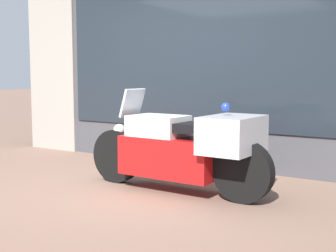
{
  "coord_description": "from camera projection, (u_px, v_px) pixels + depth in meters",
  "views": [
    {
      "loc": [
        3.43,
        -4.01,
        1.32
      ],
      "look_at": [
        0.28,
        0.88,
        0.67
      ],
      "focal_mm": 50.0,
      "sensor_mm": 36.0,
      "label": 1
    }
  ],
  "objects": [
    {
      "name": "ground_plane",
      "position": [
        106.0,
        190.0,
        5.34
      ],
      "size": [
        60.0,
        60.0,
        0.0
      ],
      "primitive_type": "plane",
      "color": "#7A5B4C"
    },
    {
      "name": "shop_building",
      "position": [
        167.0,
        36.0,
        7.05
      ],
      "size": [
        6.45,
        0.55,
        3.77
      ],
      "color": "#424247",
      "rests_on": "ground"
    },
    {
      "name": "window_display",
      "position": [
        221.0,
        132.0,
        6.75
      ],
      "size": [
        4.95,
        0.3,
        2.05
      ],
      "color": "slate",
      "rests_on": "ground"
    },
    {
      "name": "paramedic_motorcycle",
      "position": [
        186.0,
        147.0,
        5.15
      ],
      "size": [
        2.33,
        0.74,
        1.15
      ],
      "rotation": [
        0.0,
        0.0,
        3.12
      ],
      "color": "black",
      "rests_on": "ground"
    }
  ]
}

